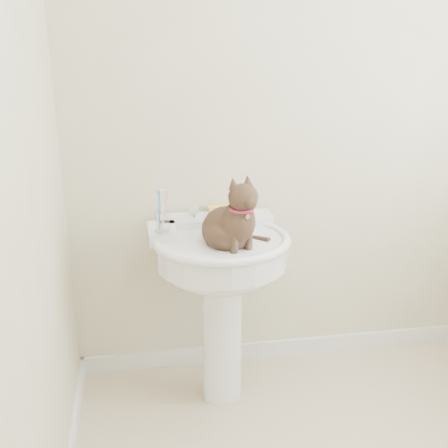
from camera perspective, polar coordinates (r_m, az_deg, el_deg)
name	(u,v)px	position (r m, az deg, el deg)	size (l,w,h in m)	color
wall_back	(301,121)	(2.67, 7.86, 10.29)	(2.20, 0.00, 2.50)	beige
wall_left	(7,205)	(1.52, -21.22, 1.81)	(0.00, 2.20, 2.50)	beige
baseboard_back	(291,347)	(3.10, 6.85, -12.30)	(2.20, 0.02, 0.09)	white
pedestal_sink	(221,269)	(2.48, -0.30, -4.57)	(0.61, 0.60, 0.84)	white
faucet	(216,210)	(2.53, -0.78, 1.41)	(0.28, 0.12, 0.14)	silver
soap_bar	(218,210)	(2.63, -0.57, 1.48)	(0.09, 0.06, 0.03)	yellow
toothbrush_cup	(162,222)	(2.38, -6.27, 0.22)	(0.07, 0.07, 0.19)	silver
cat	(231,225)	(2.32, 0.68, -0.09)	(0.24, 0.30, 0.43)	#4B3425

